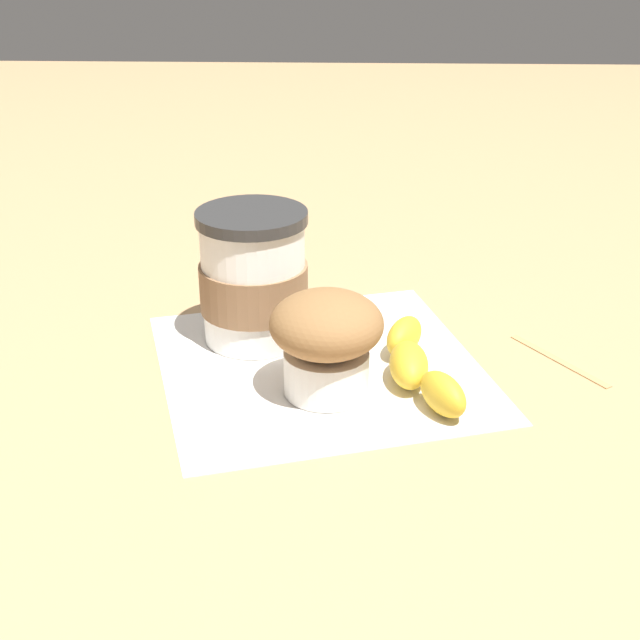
# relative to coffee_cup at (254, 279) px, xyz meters

# --- Properties ---
(ground_plane) EXTENTS (3.00, 3.00, 0.00)m
(ground_plane) POSITION_rel_coffee_cup_xyz_m (0.06, -0.05, -0.06)
(ground_plane) COLOR tan
(paper_napkin) EXTENTS (0.33, 0.33, 0.00)m
(paper_napkin) POSITION_rel_coffee_cup_xyz_m (0.06, -0.05, -0.06)
(paper_napkin) COLOR white
(paper_napkin) RESTS_ON ground_plane
(coffee_cup) EXTENTS (0.10, 0.10, 0.12)m
(coffee_cup) POSITION_rel_coffee_cup_xyz_m (0.00, 0.00, 0.00)
(coffee_cup) COLOR white
(coffee_cup) RESTS_ON paper_napkin
(muffin) EXTENTS (0.09, 0.09, 0.08)m
(muffin) POSITION_rel_coffee_cup_xyz_m (0.07, -0.09, -0.01)
(muffin) COLOR white
(muffin) RESTS_ON paper_napkin
(banana) EXTENTS (0.07, 0.15, 0.03)m
(banana) POSITION_rel_coffee_cup_xyz_m (0.14, -0.08, -0.04)
(banana) COLOR gold
(banana) RESTS_ON paper_napkin
(wooden_stirrer) EXTENTS (0.07, 0.09, 0.00)m
(wooden_stirrer) POSITION_rel_coffee_cup_xyz_m (0.26, -0.03, -0.06)
(wooden_stirrer) COLOR tan
(wooden_stirrer) RESTS_ON ground_plane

